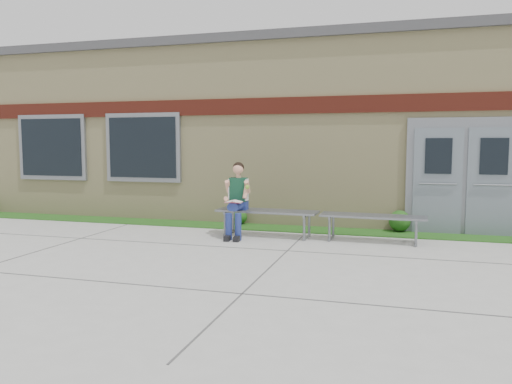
% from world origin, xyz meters
% --- Properties ---
extents(ground, '(80.00, 80.00, 0.00)m').
position_xyz_m(ground, '(0.00, 0.00, 0.00)').
color(ground, '#9E9E99').
rests_on(ground, ground).
extents(grass_strip, '(16.00, 0.80, 0.02)m').
position_xyz_m(grass_strip, '(0.00, 2.60, 0.01)').
color(grass_strip, '#1B4412').
rests_on(grass_strip, ground).
extents(school_building, '(16.20, 6.22, 4.20)m').
position_xyz_m(school_building, '(-0.00, 5.99, 2.10)').
color(school_building, beige).
rests_on(school_building, ground).
extents(bench_left, '(1.99, 0.62, 0.51)m').
position_xyz_m(bench_left, '(0.33, 1.70, 0.39)').
color(bench_left, slate).
rests_on(bench_left, ground).
extents(bench_right, '(1.91, 0.60, 0.49)m').
position_xyz_m(bench_right, '(2.33, 1.70, 0.38)').
color(bench_right, slate).
rests_on(bench_right, ground).
extents(girl, '(0.52, 0.84, 1.44)m').
position_xyz_m(girl, '(-0.21, 1.49, 0.76)').
color(girl, navy).
rests_on(girl, ground).
extents(shrub_mid, '(0.32, 0.32, 0.32)m').
position_xyz_m(shrub_mid, '(-0.59, 2.85, 0.18)').
color(shrub_mid, '#1B4412').
rests_on(shrub_mid, grass_strip).
extents(shrub_east, '(0.43, 0.43, 0.43)m').
position_xyz_m(shrub_east, '(2.80, 2.85, 0.23)').
color(shrub_east, '#1B4412').
rests_on(shrub_east, grass_strip).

